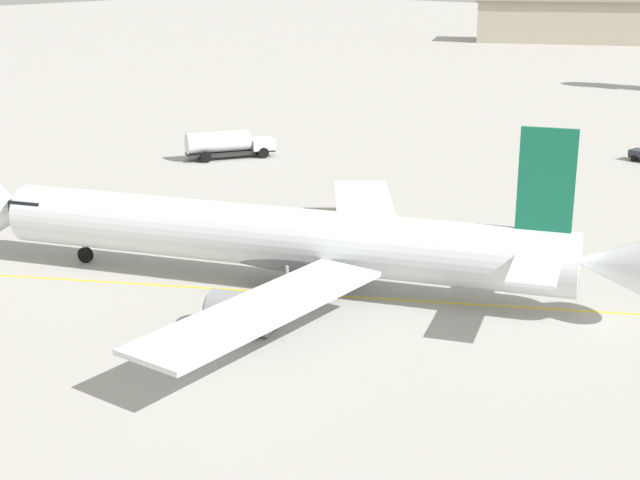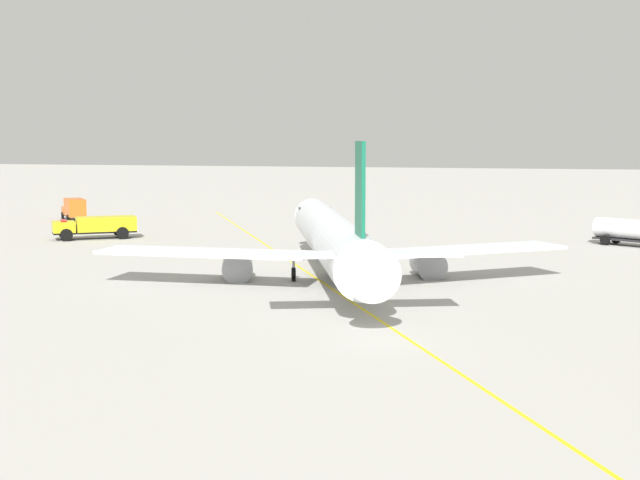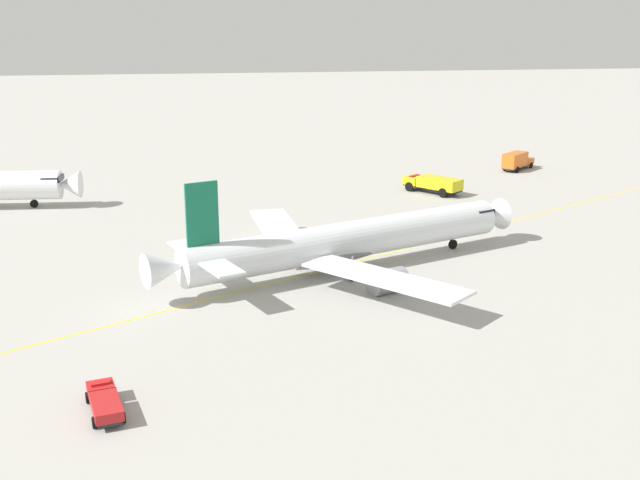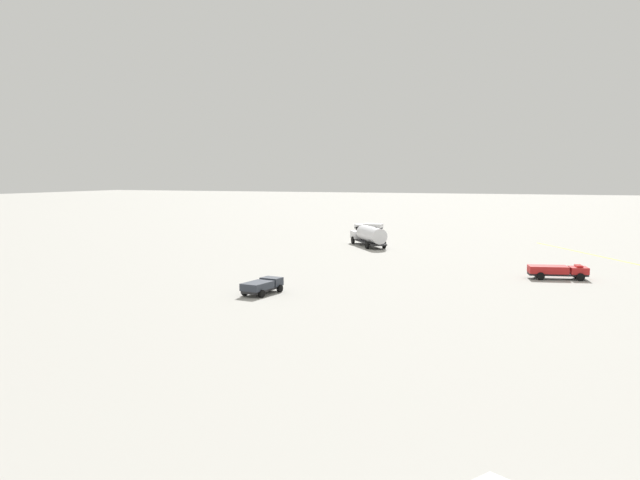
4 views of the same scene
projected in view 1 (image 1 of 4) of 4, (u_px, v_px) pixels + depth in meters
name	position (u px, v px, depth m)	size (l,w,h in m)	color
ground_plane	(352.00, 281.00, 60.32)	(600.00, 600.00, 0.00)	#ADAAA3
airliner_main	(286.00, 241.00, 58.78)	(35.45, 41.65, 11.30)	silver
fuel_tanker_truck	(227.00, 143.00, 95.57)	(9.05, 6.53, 2.87)	#232326
terminal_shed	(572.00, 21.00, 215.85)	(32.06, 45.33, 9.60)	#B2A893
taxiway_centreline	(244.00, 290.00, 58.75)	(66.84, 116.11, 0.01)	yellow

